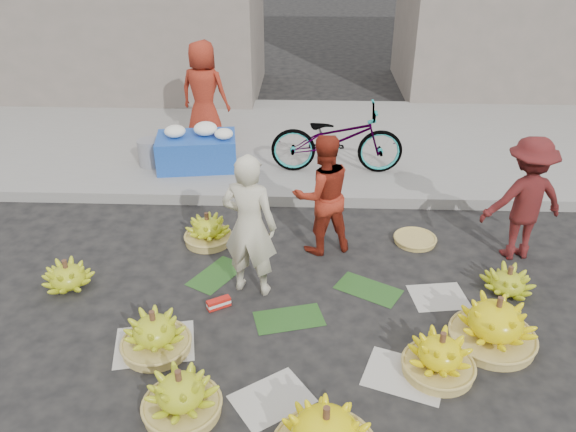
{
  "coord_description": "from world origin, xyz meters",
  "views": [
    {
      "loc": [
        0.05,
        -4.41,
        3.47
      ],
      "look_at": [
        -0.14,
        0.57,
        0.7
      ],
      "focal_mm": 35.0,
      "sensor_mm": 36.0,
      "label": 1
    }
  ],
  "objects_px": {
    "banana_bunch_0": "(155,334)",
    "vendor_cream": "(249,226)",
    "bicycle": "(337,139)",
    "banana_bunch_4": "(495,323)",
    "flower_table": "(197,149)"
  },
  "relations": [
    {
      "from": "banana_bunch_4",
      "to": "flower_table",
      "type": "relative_size",
      "value": 0.62
    },
    {
      "from": "banana_bunch_4",
      "to": "flower_table",
      "type": "bearing_deg",
      "value": 133.04
    },
    {
      "from": "banana_bunch_0",
      "to": "bicycle",
      "type": "height_order",
      "value": "bicycle"
    },
    {
      "from": "banana_bunch_4",
      "to": "flower_table",
      "type": "xyz_separation_m",
      "value": [
        -3.29,
        3.52,
        0.17
      ]
    },
    {
      "from": "banana_bunch_0",
      "to": "banana_bunch_4",
      "type": "distance_m",
      "value": 3.01
    },
    {
      "from": "flower_table",
      "to": "bicycle",
      "type": "bearing_deg",
      "value": -10.3
    },
    {
      "from": "flower_table",
      "to": "bicycle",
      "type": "relative_size",
      "value": 0.65
    },
    {
      "from": "banana_bunch_0",
      "to": "flower_table",
      "type": "relative_size",
      "value": 0.51
    },
    {
      "from": "bicycle",
      "to": "banana_bunch_4",
      "type": "bearing_deg",
      "value": -159.5
    },
    {
      "from": "banana_bunch_0",
      "to": "vendor_cream",
      "type": "relative_size",
      "value": 0.41
    },
    {
      "from": "banana_bunch_0",
      "to": "vendor_cream",
      "type": "xyz_separation_m",
      "value": [
        0.76,
        0.93,
        0.57
      ]
    },
    {
      "from": "flower_table",
      "to": "bicycle",
      "type": "height_order",
      "value": "bicycle"
    },
    {
      "from": "banana_bunch_0",
      "to": "banana_bunch_4",
      "type": "height_order",
      "value": "banana_bunch_4"
    },
    {
      "from": "banana_bunch_4",
      "to": "vendor_cream",
      "type": "height_order",
      "value": "vendor_cream"
    },
    {
      "from": "vendor_cream",
      "to": "bicycle",
      "type": "distance_m",
      "value": 2.89
    }
  ]
}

